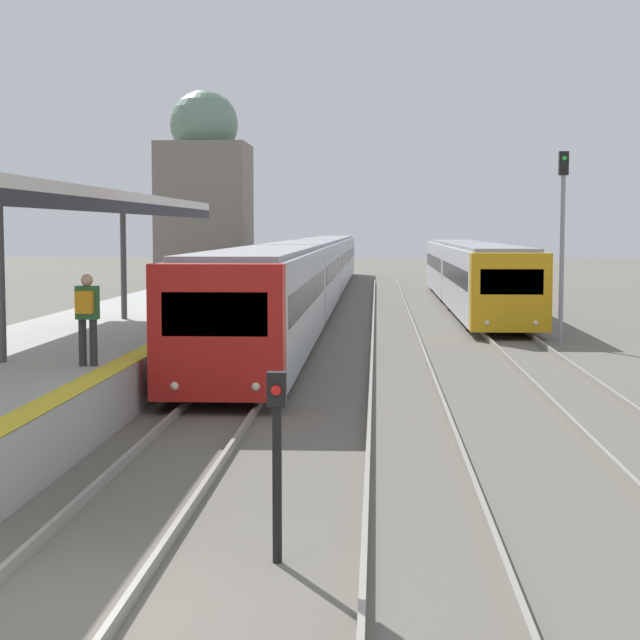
{
  "coord_description": "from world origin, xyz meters",
  "views": [
    {
      "loc": [
        2.99,
        -9.19,
        3.49
      ],
      "look_at": [
        1.79,
        13.32,
        1.56
      ],
      "focal_mm": 60.0,
      "sensor_mm": 36.0,
      "label": 1
    }
  ],
  "objects": [
    {
      "name": "train_far",
      "position": [
        7.17,
        38.96,
        1.59
      ],
      "size": [
        2.52,
        29.66,
        2.86
      ],
      "color": "gold",
      "rests_on": "ground_plane"
    },
    {
      "name": "distant_domed_building",
      "position": [
        -7.21,
        54.01,
        5.42
      ],
      "size": [
        5.22,
        5.22,
        11.61
      ],
      "color": "slate",
      "rests_on": "ground_plane"
    },
    {
      "name": "signal_mast_far",
      "position": [
        8.51,
        23.06,
        3.57
      ],
      "size": [
        0.28,
        0.29,
        5.77
      ],
      "color": "gray",
      "rests_on": "ground_plane"
    },
    {
      "name": "train_near",
      "position": [
        0.0,
        41.8,
        1.65
      ],
      "size": [
        2.55,
        62.89,
        2.96
      ],
      "color": "red",
      "rests_on": "ground_plane"
    },
    {
      "name": "platform_canopy",
      "position": [
        -3.91,
        10.19,
        4.11
      ],
      "size": [
        4.0,
        24.07,
        3.22
      ],
      "color": "beige",
      "rests_on": "station_platform"
    },
    {
      "name": "ground_plane",
      "position": [
        0.0,
        0.0,
        0.0
      ],
      "size": [
        240.0,
        240.0,
        0.0
      ],
      "primitive_type": "plane",
      "color": "#666056"
    },
    {
      "name": "person_on_platform",
      "position": [
        -2.21,
        9.7,
        2.0
      ],
      "size": [
        0.4,
        0.4,
        1.66
      ],
      "color": "#2D2D33",
      "rests_on": "station_platform"
    },
    {
      "name": "signal_post_near",
      "position": [
        1.96,
        1.7,
        1.24
      ],
      "size": [
        0.2,
        0.22,
        2.02
      ],
      "color": "black",
      "rests_on": "ground_plane"
    },
    {
      "name": "track_platform_line",
      "position": [
        0.0,
        0.0,
        0.07
      ],
      "size": [
        1.51,
        120.0,
        0.15
      ],
      "color": "gray",
      "rests_on": "ground_plane"
    },
    {
      "name": "track_middle_line",
      "position": [
        3.59,
        0.0,
        0.07
      ],
      "size": [
        1.51,
        120.0,
        0.15
      ],
      "color": "gray",
      "rests_on": "ground_plane"
    }
  ]
}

